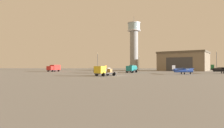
# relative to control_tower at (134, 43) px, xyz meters

# --- Properties ---
(ground_plane) EXTENTS (400.00, 400.00, 0.00)m
(ground_plane) POSITION_rel_control_tower_xyz_m (-5.68, -74.10, -17.81)
(ground_plane) COLOR gray
(control_tower) EXTENTS (8.39, 8.39, 34.89)m
(control_tower) POSITION_rel_control_tower_xyz_m (0.00, 0.00, 0.00)
(control_tower) COLOR gray
(control_tower) RESTS_ON ground_plane
(hangar) EXTENTS (31.30, 28.94, 10.61)m
(hangar) POSITION_rel_control_tower_xyz_m (27.51, -13.71, -12.48)
(hangar) COLOR #7A6B56
(hangar) RESTS_ON ground_plane
(airplane_blue) EXTENTS (7.41, 9.48, 2.79)m
(airplane_blue) POSITION_rel_control_tower_xyz_m (14.32, -63.27, -16.51)
(airplane_blue) COLOR #2847A8
(airplane_blue) RESTS_ON ground_plane
(airplane_white) EXTENTS (8.50, 7.23, 2.79)m
(airplane_white) POSITION_rel_control_tower_xyz_m (-13.05, -56.71, -16.51)
(airplane_white) COLOR white
(airplane_white) RESTS_ON ground_plane
(airplane_black) EXTENTS (8.15, 10.41, 3.06)m
(airplane_black) POSITION_rel_control_tower_xyz_m (29.79, -55.22, -16.38)
(airplane_black) COLOR black
(airplane_black) RESTS_ON ground_plane
(truck_flatbed_yellow) EXTENTS (5.59, 6.72, 2.50)m
(truck_flatbed_yellow) POSITION_rel_control_tower_xyz_m (-8.87, -77.19, -16.59)
(truck_flatbed_yellow) COLOR #38383D
(truck_flatbed_yellow) RESTS_ON ground_plane
(truck_fuel_tanker_teal) EXTENTS (4.51, 7.22, 2.98)m
(truck_fuel_tanker_teal) POSITION_rel_control_tower_xyz_m (-1.54, -50.32, -16.14)
(truck_fuel_tanker_teal) COLOR #38383D
(truck_fuel_tanker_teal) RESTS_ON ground_plane
(truck_box_red) EXTENTS (4.40, 7.53, 3.13)m
(truck_box_red) POSITION_rel_control_tower_xyz_m (-37.85, -38.42, -16.08)
(truck_box_red) COLOR #38383D
(truck_box_red) RESTS_ON ground_plane
(light_post_west) EXTENTS (0.44, 0.44, 9.66)m
(light_post_west) POSITION_rel_control_tower_xyz_m (37.29, -32.48, -12.13)
(light_post_west) COLOR #38383D
(light_post_west) RESTS_ON ground_plane
(light_post_north) EXTENTS (0.44, 0.44, 8.03)m
(light_post_north) POSITION_rel_control_tower_xyz_m (2.30, -20.23, -12.98)
(light_post_north) COLOR #38383D
(light_post_north) RESTS_ON ground_plane
(light_post_centre) EXTENTS (0.44, 0.44, 9.53)m
(light_post_centre) POSITION_rel_control_tower_xyz_m (-19.37, -25.96, -12.19)
(light_post_centre) COLOR #38383D
(light_post_centre) RESTS_ON ground_plane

